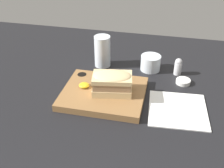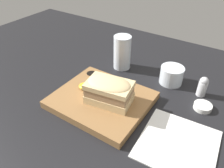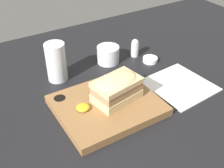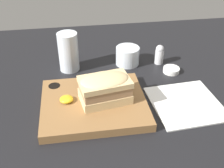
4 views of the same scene
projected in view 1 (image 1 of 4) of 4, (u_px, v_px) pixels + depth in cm
name	position (u px, v px, depth cm)	size (l,w,h in cm)	color
dining_table	(122.00, 91.00, 102.95)	(181.26, 106.35, 2.00)	black
serving_board	(104.00, 93.00, 98.09)	(28.28, 24.30, 2.45)	olive
sandwich	(112.00, 82.00, 94.37)	(14.36, 10.43, 7.61)	#DBBC84
mustard_dollop	(84.00, 85.00, 98.87)	(3.66, 3.66, 1.46)	gold
water_glass	(102.00, 53.00, 114.67)	(6.54, 6.54, 12.86)	silver
wine_glass	(151.00, 63.00, 113.05)	(8.00, 8.00, 6.12)	silver
napkin	(178.00, 110.00, 91.86)	(20.03, 20.55, 0.40)	white
salt_shaker	(178.00, 66.00, 109.60)	(2.91, 2.91, 6.86)	silver
condiment_dish	(183.00, 81.00, 105.32)	(5.37, 5.37, 1.57)	white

